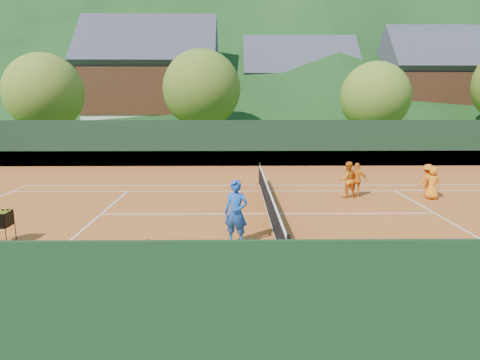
{
  "coord_description": "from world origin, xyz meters",
  "views": [
    {
      "loc": [
        -1.29,
        -15.82,
        4.31
      ],
      "look_at": [
        -1.09,
        0.0,
        1.34
      ],
      "focal_mm": 32.0,
      "sensor_mm": 36.0,
      "label": 1
    }
  ],
  "objects_px": {
    "ball_hopper": "(0,220)",
    "chalet_right": "(436,91)",
    "coach": "(236,213)",
    "student_a": "(347,180)",
    "chalet_left": "(151,87)",
    "student_c": "(433,183)",
    "student_d": "(427,181)",
    "chalet_mid": "(298,94)",
    "student_b": "(357,180)",
    "tennis_net": "(269,201)"
  },
  "relations": [
    {
      "from": "ball_hopper",
      "to": "chalet_right",
      "type": "bearing_deg",
      "value": 49.64
    },
    {
      "from": "coach",
      "to": "student_a",
      "type": "relative_size",
      "value": 1.22
    },
    {
      "from": "student_a",
      "to": "coach",
      "type": "bearing_deg",
      "value": 42.63
    },
    {
      "from": "coach",
      "to": "chalet_right",
      "type": "xyz_separation_m",
      "value": [
        21.26,
        33.5,
        4.25
      ]
    },
    {
      "from": "student_a",
      "to": "chalet_left",
      "type": "xyz_separation_m",
      "value": [
        -13.71,
        27.24,
        4.82
      ]
    },
    {
      "from": "student_c",
      "to": "chalet_left",
      "type": "distance_m",
      "value": 33.0
    },
    {
      "from": "chalet_left",
      "to": "chalet_right",
      "type": "distance_m",
      "value": 30.0
    },
    {
      "from": "coach",
      "to": "ball_hopper",
      "type": "bearing_deg",
      "value": -163.55
    },
    {
      "from": "student_d",
      "to": "chalet_mid",
      "type": "height_order",
      "value": "chalet_mid"
    },
    {
      "from": "chalet_mid",
      "to": "chalet_right",
      "type": "height_order",
      "value": "chalet_right"
    },
    {
      "from": "student_b",
      "to": "student_d",
      "type": "height_order",
      "value": "student_b"
    },
    {
      "from": "student_b",
      "to": "student_c",
      "type": "bearing_deg",
      "value": -166.01
    },
    {
      "from": "chalet_left",
      "to": "ball_hopper",
      "type": "bearing_deg",
      "value": -87.15
    },
    {
      "from": "student_d",
      "to": "tennis_net",
      "type": "relative_size",
      "value": 0.12
    },
    {
      "from": "student_a",
      "to": "ball_hopper",
      "type": "relative_size",
      "value": 1.61
    },
    {
      "from": "student_c",
      "to": "tennis_net",
      "type": "distance_m",
      "value": 7.71
    },
    {
      "from": "student_c",
      "to": "ball_hopper",
      "type": "bearing_deg",
      "value": 44.2
    },
    {
      "from": "coach",
      "to": "student_d",
      "type": "relative_size",
      "value": 1.32
    },
    {
      "from": "student_b",
      "to": "student_a",
      "type": "bearing_deg",
      "value": 31.0
    },
    {
      "from": "chalet_right",
      "to": "student_c",
      "type": "bearing_deg",
      "value": -114.6
    },
    {
      "from": "ball_hopper",
      "to": "student_d",
      "type": "bearing_deg",
      "value": 21.28
    },
    {
      "from": "tennis_net",
      "to": "ball_hopper",
      "type": "xyz_separation_m",
      "value": [
        -8.34,
        -3.35,
        0.25
      ]
    },
    {
      "from": "student_d",
      "to": "student_a",
      "type": "bearing_deg",
      "value": -14.99
    },
    {
      "from": "tennis_net",
      "to": "chalet_mid",
      "type": "bearing_deg",
      "value": 79.99
    },
    {
      "from": "ball_hopper",
      "to": "chalet_mid",
      "type": "relative_size",
      "value": 0.08
    },
    {
      "from": "ball_hopper",
      "to": "chalet_left",
      "type": "xyz_separation_m",
      "value": [
        -1.66,
        33.35,
        4.88
      ]
    },
    {
      "from": "student_a",
      "to": "chalet_left",
      "type": "bearing_deg",
      "value": -72.22
    },
    {
      "from": "student_a",
      "to": "chalet_mid",
      "type": "bearing_deg",
      "value": -103.14
    },
    {
      "from": "coach",
      "to": "chalet_mid",
      "type": "height_order",
      "value": "chalet_mid"
    },
    {
      "from": "student_a",
      "to": "student_c",
      "type": "xyz_separation_m",
      "value": [
        3.63,
        -0.42,
        -0.08
      ]
    },
    {
      "from": "student_b",
      "to": "chalet_mid",
      "type": "xyz_separation_m",
      "value": [
        1.85,
        31.17,
        4.2
      ]
    },
    {
      "from": "coach",
      "to": "chalet_left",
      "type": "height_order",
      "value": "chalet_left"
    },
    {
      "from": "student_d",
      "to": "ball_hopper",
      "type": "relative_size",
      "value": 1.49
    },
    {
      "from": "coach",
      "to": "ball_hopper",
      "type": "height_order",
      "value": "coach"
    },
    {
      "from": "tennis_net",
      "to": "chalet_mid",
      "type": "height_order",
      "value": "chalet_mid"
    },
    {
      "from": "chalet_right",
      "to": "student_a",
      "type": "bearing_deg",
      "value": -120.88
    },
    {
      "from": "student_b",
      "to": "chalet_left",
      "type": "bearing_deg",
      "value": -39.91
    },
    {
      "from": "student_b",
      "to": "chalet_left",
      "type": "relative_size",
      "value": 0.11
    },
    {
      "from": "chalet_left",
      "to": "student_d",
      "type": "bearing_deg",
      "value": -57.63
    },
    {
      "from": "student_a",
      "to": "student_b",
      "type": "xyz_separation_m",
      "value": [
        0.44,
        0.06,
        -0.03
      ]
    },
    {
      "from": "tennis_net",
      "to": "student_c",
      "type": "bearing_deg",
      "value": 17.75
    },
    {
      "from": "student_b",
      "to": "student_d",
      "type": "xyz_separation_m",
      "value": [
        3.13,
        -0.1,
        -0.03
      ]
    },
    {
      "from": "student_a",
      "to": "tennis_net",
      "type": "relative_size",
      "value": 0.13
    },
    {
      "from": "ball_hopper",
      "to": "chalet_left",
      "type": "height_order",
      "value": "chalet_left"
    },
    {
      "from": "student_b",
      "to": "ball_hopper",
      "type": "bearing_deg",
      "value": 48.9
    },
    {
      "from": "chalet_left",
      "to": "coach",
      "type": "bearing_deg",
      "value": -75.37
    },
    {
      "from": "student_d",
      "to": "ball_hopper",
      "type": "xyz_separation_m",
      "value": [
        -15.62,
        -6.08,
        0.0
      ]
    },
    {
      "from": "chalet_right",
      "to": "chalet_mid",
      "type": "bearing_deg",
      "value": 164.05
    },
    {
      "from": "student_d",
      "to": "chalet_right",
      "type": "xyz_separation_m",
      "value": [
        12.72,
        27.27,
        4.49
      ]
    },
    {
      "from": "student_b",
      "to": "student_c",
      "type": "xyz_separation_m",
      "value": [
        3.19,
        -0.48,
        -0.05
      ]
    }
  ]
}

